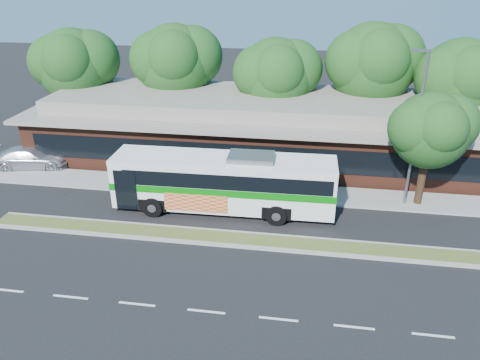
{
  "coord_description": "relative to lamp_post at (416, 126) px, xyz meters",
  "views": [
    {
      "loc": [
        3.72,
        -19.85,
        13.12
      ],
      "look_at": [
        0.06,
        3.73,
        2.0
      ],
      "focal_mm": 35.0,
      "sensor_mm": 36.0,
      "label": 1
    }
  ],
  "objects": [
    {
      "name": "ground",
      "position": [
        -9.56,
        -6.0,
        -4.9
      ],
      "size": [
        120.0,
        120.0,
        0.0
      ],
      "primitive_type": "plane",
      "color": "black",
      "rests_on": "ground"
    },
    {
      "name": "transit_bus",
      "position": [
        -10.4,
        -2.21,
        -2.93
      ],
      "size": [
        12.67,
        3.14,
        3.54
      ],
      "rotation": [
        0.0,
        0.0,
        0.02
      ],
      "color": "white",
      "rests_on": "ground"
    },
    {
      "name": "parking_lot",
      "position": [
        -27.56,
        4.0,
        -4.9
      ],
      "size": [
        14.0,
        12.0,
        0.01
      ],
      "primitive_type": "cube",
      "color": "black",
      "rests_on": "ground"
    },
    {
      "name": "sidewalk",
      "position": [
        -9.56,
        0.4,
        -4.84
      ],
      "size": [
        44.0,
        2.6,
        0.12
      ],
      "primitive_type": "cube",
      "color": "gray",
      "rests_on": "ground"
    },
    {
      "name": "sidewalk_tree",
      "position": [
        1.14,
        0.3,
        -0.16
      ],
      "size": [
        4.8,
        4.31,
        6.8
      ],
      "color": "black",
      "rests_on": "ground"
    },
    {
      "name": "tree_bg_c",
      "position": [
        -8.16,
        9.13,
        0.69
      ],
      "size": [
        6.24,
        5.6,
        8.26
      ],
      "color": "black",
      "rests_on": "ground"
    },
    {
      "name": "sedan",
      "position": [
        -24.91,
        1.8,
        -4.16
      ],
      "size": [
        5.46,
        3.05,
        1.49
      ],
      "primitive_type": "imported",
      "rotation": [
        0.0,
        0.0,
        1.76
      ],
      "color": "silver",
      "rests_on": "ground"
    },
    {
      "name": "tree_bg_e",
      "position": [
        4.85,
        9.14,
        0.84
      ],
      "size": [
        6.47,
        5.8,
        8.5
      ],
      "color": "black",
      "rests_on": "ground"
    },
    {
      "name": "plaza_building",
      "position": [
        -9.56,
        6.99,
        -2.77
      ],
      "size": [
        33.2,
        11.2,
        4.45
      ],
      "color": "#55281A",
      "rests_on": "ground"
    },
    {
      "name": "tree_bg_d",
      "position": [
        -1.12,
        10.15,
        1.52
      ],
      "size": [
        6.91,
        6.2,
        9.37
      ],
      "color": "black",
      "rests_on": "ground"
    },
    {
      "name": "lamp_post",
      "position": [
        0.0,
        0.0,
        0.0
      ],
      "size": [
        0.93,
        0.18,
        9.07
      ],
      "color": "slate",
      "rests_on": "ground"
    },
    {
      "name": "median_strip",
      "position": [
        -9.56,
        -5.4,
        -4.83
      ],
      "size": [
        26.0,
        1.1,
        0.15
      ],
      "primitive_type": "cube",
      "color": "#525725",
      "rests_on": "ground"
    },
    {
      "name": "tree_bg_a",
      "position": [
        -24.15,
        9.14,
        0.97
      ],
      "size": [
        6.47,
        5.8,
        8.63
      ],
      "color": "black",
      "rests_on": "ground"
    },
    {
      "name": "tree_bg_b",
      "position": [
        -16.13,
        10.14,
        1.24
      ],
      "size": [
        6.69,
        6.0,
        9.0
      ],
      "color": "black",
      "rests_on": "ground"
    }
  ]
}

